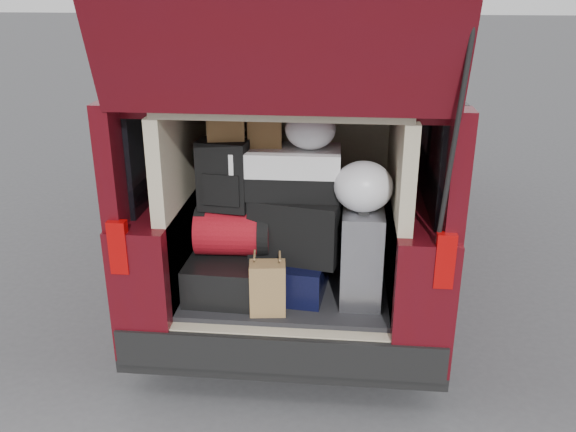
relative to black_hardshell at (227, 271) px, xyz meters
name	(u,v)px	position (x,y,z in m)	size (l,w,h in m)	color
ground	(285,377)	(0.37, -0.13, -0.67)	(80.00, 80.00, 0.00)	#3B3B3E
minivan	(306,158)	(0.37, 1.73, 0.24)	(1.90, 5.35, 2.77)	black
load_floor	(289,317)	(0.37, 0.15, -0.39)	(1.24, 1.05, 0.55)	black
black_hardshell	(227,271)	(0.00, 0.00, 0.00)	(0.43, 0.59, 0.24)	black
navy_hardshell	(292,272)	(0.40, 0.04, -0.01)	(0.42, 0.52, 0.22)	black
silver_roller	(361,255)	(0.82, -0.04, 0.17)	(0.24, 0.38, 0.57)	silver
kraft_bag	(268,288)	(0.29, -0.27, 0.04)	(0.20, 0.13, 0.32)	olive
red_duffel	(233,231)	(0.04, 0.02, 0.26)	(0.45, 0.29, 0.29)	maroon
black_soft_case	(297,227)	(0.43, 0.04, 0.30)	(0.53, 0.32, 0.38)	black
backpack	(224,175)	(0.00, 0.02, 0.62)	(0.29, 0.18, 0.42)	black
twotone_duffel	(286,172)	(0.36, 0.09, 0.63)	(0.63, 0.33, 0.28)	white
grocery_sack_lower	(225,122)	(0.01, 0.07, 0.92)	(0.21, 0.17, 0.19)	brown
grocery_sack_upper	(265,129)	(0.23, 0.15, 0.87)	(0.20, 0.16, 0.20)	brown
plastic_bag_center	(310,129)	(0.50, 0.09, 0.89)	(0.29, 0.27, 0.23)	white
plastic_bag_right	(363,187)	(0.81, -0.05, 0.60)	(0.34, 0.31, 0.29)	white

